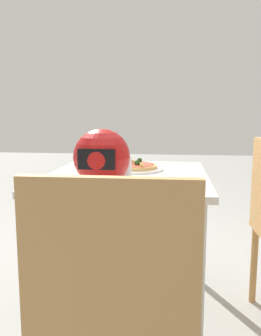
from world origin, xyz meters
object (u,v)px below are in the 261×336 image
at_px(dining_table, 128,192).
at_px(pizza, 133,166).
at_px(chair_far, 116,330).
at_px(motorcycle_helmet, 102,159).
at_px(drinking_glass, 123,168).

relative_size(dining_table, pizza, 3.67).
distance_m(dining_table, chair_far, 1.03).
xyz_separation_m(dining_table, motorcycle_helmet, (0.07, 0.31, 0.21)).
height_order(pizza, drinking_glass, drinking_glass).
bearing_deg(chair_far, pizza, -85.82).
bearing_deg(dining_table, motorcycle_helmet, 76.97).
relative_size(motorcycle_helmet, chair_far, 0.27).
bearing_deg(drinking_glass, pizza, -94.55).
height_order(dining_table, pizza, pizza).
distance_m(dining_table, drinking_glass, 0.19).
distance_m(pizza, chair_far, 1.17).
relative_size(drinking_glass, chair_far, 0.11).
xyz_separation_m(motorcycle_helmet, drinking_glass, (-0.07, -0.19, -0.07)).
bearing_deg(chair_far, drinking_glass, -83.38).
height_order(pizza, motorcycle_helmet, motorcycle_helmet).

